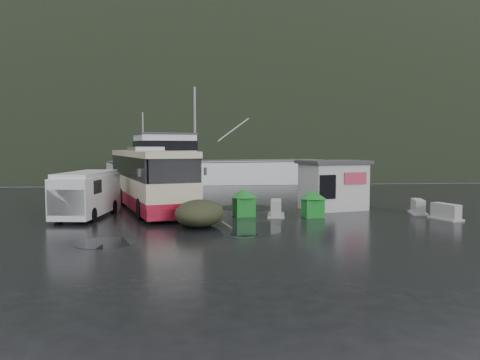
{
  "coord_description": "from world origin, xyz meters",
  "views": [
    {
      "loc": [
        -1.36,
        -24.19,
        3.62
      ],
      "look_at": [
        1.64,
        3.12,
        1.7
      ],
      "focal_mm": 35.0,
      "sensor_mm": 36.0,
      "label": 1
    }
  ],
  "objects": [
    {
      "name": "waste_bin_left",
      "position": [
        5.04,
        -0.62,
        0.0
      ],
      "size": [
        1.08,
        1.08,
        1.4
      ],
      "primitive_type": null,
      "rotation": [
        0.0,
        0.0,
        0.08
      ],
      "color": "#147522",
      "rests_on": "ground"
    },
    {
      "name": "jersey_barrier_a",
      "position": [
        3.2,
        -0.1,
        0.0
      ],
      "size": [
        1.18,
        1.86,
        0.86
      ],
      "primitive_type": null,
      "rotation": [
        0.0,
        0.0,
        -0.2
      ],
      "color": "#999993",
      "rests_on": "ground"
    },
    {
      "name": "ground",
      "position": [
        0.0,
        0.0,
        0.0
      ],
      "size": [
        160.0,
        160.0,
        0.0
      ],
      "primitive_type": "plane",
      "color": "black",
      "rests_on": "ground"
    },
    {
      "name": "coach_bus",
      "position": [
        -3.73,
        4.02,
        0.0
      ],
      "size": [
        6.59,
        13.39,
        3.68
      ],
      "primitive_type": null,
      "rotation": [
        0.0,
        0.0,
        0.27
      ],
      "color": "#C5B795",
      "rests_on": "ground"
    },
    {
      "name": "ticket_kiosk",
      "position": [
        7.01,
        2.24,
        0.0
      ],
      "size": [
        4.23,
        3.59,
        2.87
      ],
      "primitive_type": null,
      "rotation": [
        0.0,
        0.0,
        0.25
      ],
      "color": "#B7B7B3",
      "rests_on": "ground"
    },
    {
      "name": "white_van",
      "position": [
        -6.63,
        0.69,
        0.0
      ],
      "size": [
        2.74,
        5.92,
        2.38
      ],
      "primitive_type": null,
      "rotation": [
        0.0,
        0.0,
        -0.14
      ],
      "color": "silver",
      "rests_on": "ground"
    },
    {
      "name": "fishing_trawler",
      "position": [
        2.54,
        27.47,
        0.0
      ],
      "size": [
        29.65,
        14.27,
        11.62
      ],
      "primitive_type": null,
      "rotation": [
        0.0,
        0.0,
        0.29
      ],
      "color": "silver",
      "rests_on": "ground"
    },
    {
      "name": "jersey_barrier_b",
      "position": [
        11.03,
        -0.14,
        0.0
      ],
      "size": [
        1.2,
        1.75,
        0.8
      ],
      "primitive_type": null,
      "rotation": [
        0.0,
        0.0,
        -0.28
      ],
      "color": "#999993",
      "rests_on": "ground"
    },
    {
      "name": "quay_edge",
      "position": [
        0.0,
        20.0,
        0.0
      ],
      "size": [
        160.0,
        0.6,
        1.5
      ],
      "primitive_type": "cube",
      "color": "#999993",
      "rests_on": "ground"
    },
    {
      "name": "harbor_water",
      "position": [
        0.0,
        110.0,
        0.0
      ],
      "size": [
        300.0,
        180.0,
        0.02
      ],
      "primitive_type": "cube",
      "color": "black",
      "rests_on": "ground"
    },
    {
      "name": "waste_bin_right",
      "position": [
        1.51,
        0.09,
        0.0
      ],
      "size": [
        1.19,
        1.19,
        1.45
      ],
      "primitive_type": null,
      "rotation": [
        0.0,
        0.0,
        0.16
      ],
      "color": "#147522",
      "rests_on": "ground"
    },
    {
      "name": "headland",
      "position": [
        10.0,
        250.0,
        0.0
      ],
      "size": [
        780.0,
        540.0,
        570.0
      ],
      "primitive_type": "ellipsoid",
      "color": "black",
      "rests_on": "ground"
    },
    {
      "name": "jersey_barrier_c",
      "position": [
        11.43,
        -2.22,
        0.0
      ],
      "size": [
        1.27,
        1.79,
        0.81
      ],
      "primitive_type": null,
      "rotation": [
        0.0,
        0.0,
        0.32
      ],
      "color": "#999993",
      "rests_on": "ground"
    },
    {
      "name": "puddles",
      "position": [
        0.2,
        -2.08,
        0.0
      ],
      "size": [
        9.29,
        12.45,
        0.01
      ],
      "color": "black",
      "rests_on": "ground"
    },
    {
      "name": "dome_tent",
      "position": [
        -0.88,
        -2.88,
        0.0
      ],
      "size": [
        2.78,
        3.49,
        1.23
      ],
      "primitive_type": null,
      "rotation": [
        0.0,
        0.0,
        -0.19
      ],
      "color": "#2C2F1C",
      "rests_on": "ground"
    }
  ]
}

